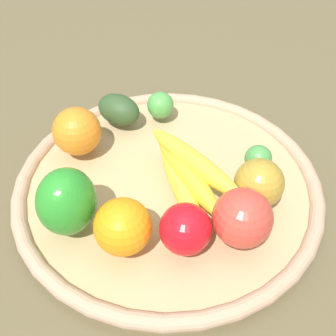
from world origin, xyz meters
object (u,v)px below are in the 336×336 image
Objects in this scene: banana_bunch at (187,172)px; bell_pepper at (67,202)px; apple_1 at (185,229)px; lime_1 at (160,105)px; apple_2 at (242,218)px; apple_0 at (259,183)px; avocado at (119,110)px; orange_0 at (123,227)px; orange_1 at (77,131)px; lime_0 at (258,158)px.

bell_pepper reaches higher than banana_bunch.
apple_1 is (-0.04, -0.10, 0.00)m from banana_bunch.
lime_1 is at bearing 76.11° from apple_1.
apple_0 is at bearing 42.35° from apple_2.
avocado is 0.23m from bell_pepper.
apple_1 is at bearing 169.30° from apple_2.
lime_1 is at bearing -4.00° from bell_pepper.
lime_1 is at bearing -7.71° from avocado.
apple_0 is (0.20, 0.01, -0.00)m from orange_0.
orange_1 is at bearing 110.25° from apple_1.
banana_bunch is at bearing -46.69° from orange_1.
banana_bunch is 2.44× the size of apple_2.
avocado is (0.07, 0.25, -0.01)m from orange_0.
apple_1 reaches higher than lime_1.
bell_pepper is at bearing 135.11° from orange_0.
orange_0 is (-0.12, -0.07, 0.01)m from banana_bunch.
lime_0 is at bearing -62.83° from lime_1.
orange_1 is at bearing 26.38° from bell_pepper.
apple_0 is (0.08, -0.06, 0.01)m from banana_bunch.
avocado is at bearing 117.95° from apple_0.
orange_1 is 0.81× the size of bell_pepper.
apple_2 reaches higher than avocado.
lime_0 is (0.16, 0.09, -0.01)m from apple_1.
bell_pepper is (-0.12, -0.20, 0.02)m from avocado.
lime_1 is 0.28m from apple_1.
orange_0 is 1.10× the size of apple_1.
bell_pepper is (-0.20, -0.19, 0.02)m from lime_1.
apple_0 reaches higher than lime_0.
orange_1 is 0.98× the size of apple_2.
apple_2 is at bearing -89.01° from lime_1.
banana_bunch is at bearing 65.74° from apple_1.
lime_0 is (0.12, -0.00, -0.01)m from banana_bunch.
lime_0 is at bearing 29.91° from apple_1.
orange_0 is 1.57× the size of lime_1.
bell_pepper is (-0.06, 0.06, 0.01)m from orange_0.
lime_1 is at bearing 117.17° from lime_0.
orange_0 is 1.06× the size of apple_0.
bell_pepper reaches higher than lime_0.
avocado is at bearing 131.02° from lime_0.
banana_bunch is at bearing 177.69° from lime_0.
avocado is (-0.05, 0.19, -0.00)m from banana_bunch.
orange_1 is 0.29m from apple_0.
apple_0 is 0.26m from bell_pepper.
bell_pepper is at bearing 153.79° from apple_2.
orange_1 is (-0.13, 0.14, 0.01)m from banana_bunch.
avocado is 0.28m from apple_0.
apple_1 is 0.86× the size of apple_2.
banana_bunch is at bearing 104.59° from apple_2.
apple_1 is 0.28m from avocado.
orange_1 is 0.16m from bell_pepper.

